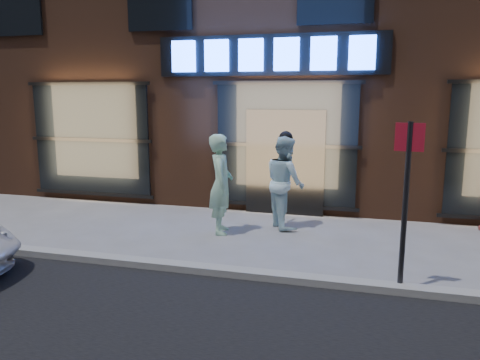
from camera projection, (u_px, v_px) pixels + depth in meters
name	position (u px, v px, depth m)	size (l,w,h in m)	color
ground	(241.00, 277.00, 7.17)	(90.00, 90.00, 0.00)	slate
curb	(241.00, 273.00, 7.16)	(60.00, 0.25, 0.12)	gray
storefront_building	(310.00, 11.00, 13.80)	(30.20, 8.28, 10.30)	#54301E
man_bowtie	(221.00, 184.00, 9.27)	(0.73, 0.48, 1.99)	#A1D4AA
man_cap	(285.00, 182.00, 9.67)	(0.93, 0.73, 1.92)	silver
sign_post	(406.00, 191.00, 6.41)	(0.38, 0.08, 2.40)	#262628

